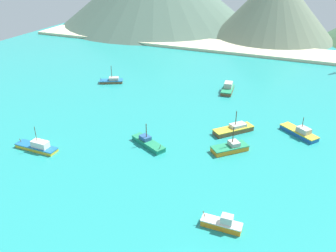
# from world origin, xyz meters

# --- Properties ---
(ground) EXTENTS (260.00, 280.00, 0.50)m
(ground) POSITION_xyz_m (0.00, 30.00, -0.25)
(ground) COLOR teal
(fishing_boat_0) EXTENTS (9.16, 9.59, 5.64)m
(fishing_boat_0) POSITION_xyz_m (-4.00, 43.36, 0.80)
(fishing_boat_0) COLOR brown
(fishing_boat_0) RESTS_ON ground
(fishing_boat_1) EXTENTS (6.67, 2.08, 2.67)m
(fishing_boat_1) POSITION_xyz_m (2.04, 9.94, 0.88)
(fishing_boat_1) COLOR orange
(fishing_boat_1) RESTS_ON ground
(fishing_boat_2) EXTENTS (9.73, 6.69, 5.31)m
(fishing_boat_2) POSITION_xyz_m (-20.63, 29.35, 0.72)
(fishing_boat_2) COLOR #198466
(fishing_boat_2) RESTS_ON ground
(fishing_boat_3) EXTENTS (9.58, 8.23, 4.90)m
(fishing_boat_3) POSITION_xyz_m (11.00, 47.97, 0.83)
(fishing_boat_3) COLOR #1E5BA8
(fishing_boat_3) RESTS_ON ground
(fishing_boat_6) EXTENTS (8.14, 6.08, 5.86)m
(fishing_boat_6) POSITION_xyz_m (-49.94, 62.44, 0.72)
(fishing_boat_6) COLOR brown
(fishing_boat_6) RESTS_ON ground
(fishing_boat_7) EXTENTS (4.09, 8.61, 2.85)m
(fishing_boat_7) POSITION_xyz_m (-12.19, 69.42, 1.04)
(fishing_boat_7) COLOR brown
(fishing_boat_7) RESTS_ON ground
(fishing_boat_8) EXTENTS (8.12, 8.00, 6.03)m
(fishing_boat_8) POSITION_xyz_m (-2.70, 34.23, 0.79)
(fishing_boat_8) COLOR orange
(fishing_boat_8) RESTS_ON ground
(fishing_boat_9) EXTENTS (10.28, 2.75, 5.78)m
(fishing_boat_9) POSITION_xyz_m (-42.57, 18.05, 0.83)
(fishing_boat_9) COLOR gold
(fishing_boat_9) RESTS_ON ground
(beach_strip) EXTENTS (247.00, 19.72, 1.20)m
(beach_strip) POSITION_xyz_m (0.00, 121.37, 0.60)
(beach_strip) COLOR beige
(beach_strip) RESTS_ON ground
(hill_central) EXTENTS (58.87, 58.87, 31.56)m
(hill_central) POSITION_xyz_m (-10.53, 150.06, 15.78)
(hill_central) COLOR #60705B
(hill_central) RESTS_ON ground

